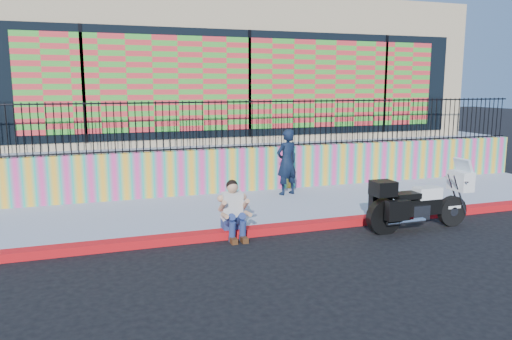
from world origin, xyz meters
name	(u,v)px	position (x,y,z in m)	size (l,w,h in m)	color
ground	(315,229)	(0.00, 0.00, 0.00)	(90.00, 90.00, 0.00)	black
red_curb	(315,225)	(0.00, 0.00, 0.07)	(16.00, 0.30, 0.15)	red
sidewalk	(284,206)	(0.00, 1.65, 0.07)	(16.00, 3.00, 0.15)	#969DB4
mural_wall	(260,169)	(0.00, 3.25, 0.70)	(16.00, 0.20, 1.10)	#E63C8D
metal_fence	(260,124)	(0.00, 3.25, 1.85)	(15.80, 0.04, 1.20)	black
elevated_platform	(212,148)	(0.00, 8.35, 0.62)	(16.00, 10.00, 1.25)	#969DB4
storefront_building	(212,72)	(0.00, 8.13, 3.25)	(14.00, 8.06, 4.00)	#CCAF88
police_motorcycle	(418,201)	(1.86, -0.72, 0.58)	(2.22, 0.73, 1.38)	black
police_officer	(287,162)	(0.42, 2.49, 0.96)	(0.59, 0.39, 1.62)	black
seated_man	(234,215)	(-1.70, -0.09, 0.45)	(0.54, 0.71, 1.06)	navy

